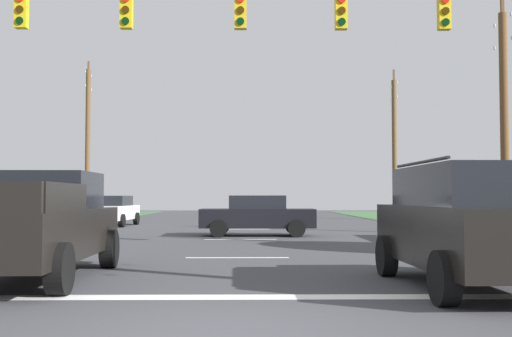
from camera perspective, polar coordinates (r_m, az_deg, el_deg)
The scene contains 13 objects.
ground_plane at distance 7.13m, azimuth -2.85°, elevation -14.57°, with size 120.00×120.00×0.00m, color #3D3D42.
stop_bar_stripe at distance 9.51m, azimuth -2.30°, elevation -11.51°, with size 15.45×0.45×0.01m, color white.
lane_dash_0 at distance 15.46m, azimuth -1.70°, elevation -8.04°, with size 0.15×2.50×0.01m, color white.
lane_dash_1 at distance 21.93m, azimuth -1.42°, elevation -6.41°, with size 0.15×2.50×0.01m, color white.
lane_dash_2 at distance 28.70m, azimuth -1.26°, elevation -5.49°, with size 0.15×2.50×0.01m, color white.
overhead_signal_span at distance 16.86m, azimuth -2.41°, elevation 7.72°, with size 18.31×0.31×7.87m.
pickup_truck at distance 12.12m, azimuth -19.39°, elevation -4.85°, with size 2.35×5.43×1.95m.
suv_black at distance 10.80m, azimuth 18.83°, elevation -4.66°, with size 2.29×4.84×2.05m.
distant_car_crossing_white at distance 32.73m, azimuth -12.87°, elevation -3.69°, with size 2.25×4.41×1.52m.
distant_car_far_parked at distance 23.89m, azimuth 0.13°, elevation -4.21°, with size 4.32×2.06×1.52m.
utility_pole_mid_right at distance 26.17m, azimuth 21.49°, elevation 4.32°, with size 0.32×1.74×9.19m.
utility_pole_far_right at distance 41.57m, azimuth 12.39°, elevation 2.01°, with size 0.32×1.83×9.68m.
utility_pole_far_left at distance 42.29m, azimuth -14.95°, elevation 2.48°, with size 0.30×1.63×10.28m.
Camera 1 is at (0.25, -6.97, 1.49)m, focal length 44.32 mm.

